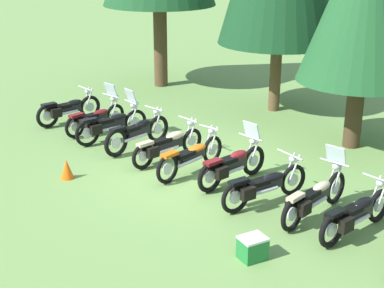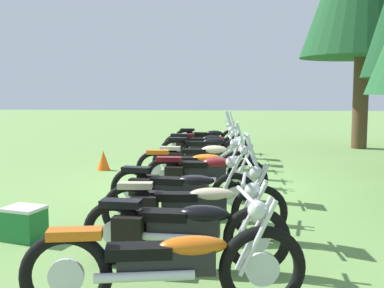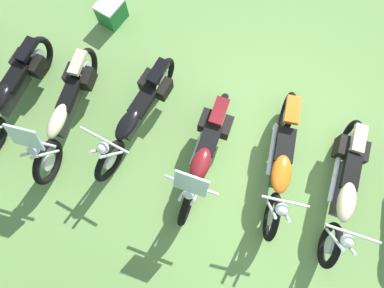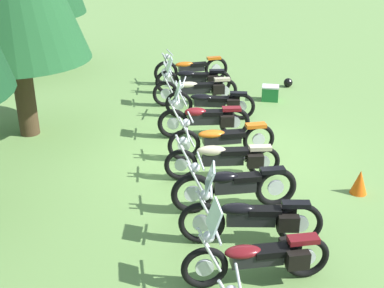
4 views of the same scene
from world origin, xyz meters
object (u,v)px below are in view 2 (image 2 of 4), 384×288
at_px(motorcycle_1, 208,143).
at_px(motorcycle_8, 192,204).
at_px(motorcycle_4, 202,158).
at_px(motorcycle_9, 180,227).
at_px(motorcycle_5, 196,164).
at_px(motorcycle_10, 168,264).
at_px(motorcycle_0, 207,138).
at_px(picnic_cooler, 24,223).
at_px(motorcycle_7, 178,188).
at_px(motorcycle_6, 204,172).
at_px(motorcycle_2, 203,145).
at_px(traffic_cone, 103,160).
at_px(motorcycle_3, 206,150).

relative_size(motorcycle_1, motorcycle_8, 0.91).
distance_m(motorcycle_4, motorcycle_9, 5.38).
relative_size(motorcycle_5, motorcycle_10, 1.00).
bearing_deg(motorcycle_0, motorcycle_9, -85.61).
xyz_separation_m(motorcycle_5, picnic_cooler, (3.62, -1.92, -0.23)).
bearing_deg(motorcycle_7, motorcycle_6, 85.41).
distance_m(motorcycle_6, picnic_cooler, 3.31).
bearing_deg(motorcycle_8, motorcycle_2, 88.74).
relative_size(motorcycle_1, picnic_cooler, 3.90).
height_order(motorcycle_6, motorcycle_7, motorcycle_6).
xyz_separation_m(motorcycle_4, motorcycle_7, (3.30, -0.14, 0.00)).
xyz_separation_m(motorcycle_10, picnic_cooler, (-1.89, -2.13, -0.24)).
relative_size(motorcycle_0, motorcycle_1, 1.01).
bearing_deg(motorcycle_10, motorcycle_7, 84.52).
bearing_deg(motorcycle_4, motorcycle_7, -91.97).
distance_m(motorcycle_8, picnic_cooler, 2.16).
relative_size(motorcycle_1, motorcycle_4, 0.93).
relative_size(motorcycle_4, motorcycle_10, 0.98).
distance_m(motorcycle_0, motorcycle_2, 2.18).
xyz_separation_m(motorcycle_4, motorcycle_6, (2.09, 0.17, 0.03)).
distance_m(motorcycle_0, motorcycle_9, 9.80).
bearing_deg(picnic_cooler, motorcycle_1, 165.88).
distance_m(motorcycle_5, motorcycle_9, 4.41).
height_order(picnic_cooler, traffic_cone, traffic_cone).
relative_size(motorcycle_4, motorcycle_5, 0.98).
bearing_deg(motorcycle_0, picnic_cooler, -98.68).
distance_m(motorcycle_2, motorcycle_8, 6.65).
bearing_deg(motorcycle_7, motorcycle_3, 98.08).
xyz_separation_m(motorcycle_10, traffic_cone, (-7.29, -2.61, -0.22)).
bearing_deg(motorcycle_9, motorcycle_7, 100.50).
distance_m(motorcycle_3, motorcycle_8, 5.59).
xyz_separation_m(motorcycle_3, motorcycle_6, (3.29, 0.16, 0.01)).
relative_size(motorcycle_6, motorcycle_9, 0.97).
height_order(motorcycle_0, picnic_cooler, motorcycle_0).
height_order(motorcycle_1, motorcycle_9, motorcycle_1).
bearing_deg(motorcycle_9, motorcycle_8, 91.12).
xyz_separation_m(motorcycle_6, motorcycle_10, (4.38, -0.03, -0.02)).
relative_size(motorcycle_10, picnic_cooler, 4.27).
bearing_deg(motorcycle_2, motorcycle_5, -83.47).
bearing_deg(motorcycle_0, motorcycle_1, -81.80).
relative_size(motorcycle_6, motorcycle_10, 0.92).
distance_m(motorcycle_9, motorcycle_10, 1.10).
bearing_deg(traffic_cone, motorcycle_9, 22.65).
relative_size(motorcycle_0, motorcycle_9, 0.97).
relative_size(motorcycle_8, picnic_cooler, 4.28).
xyz_separation_m(motorcycle_4, traffic_cone, (-0.82, -2.46, -0.21)).
distance_m(motorcycle_2, motorcycle_3, 1.06).
relative_size(motorcycle_0, motorcycle_3, 0.96).
height_order(motorcycle_4, motorcycle_5, motorcycle_5).
distance_m(motorcycle_4, picnic_cooler, 5.00).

